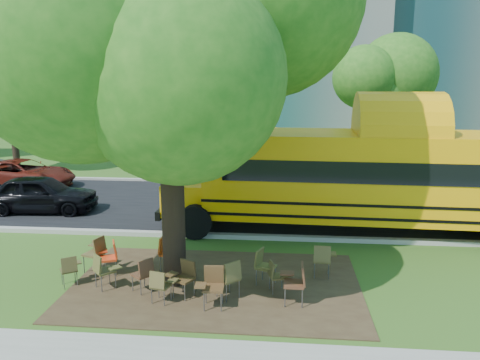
# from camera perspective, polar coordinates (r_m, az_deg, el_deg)

# --- Properties ---
(ground) EXTENTS (160.00, 160.00, 0.00)m
(ground) POSITION_cam_1_polar(r_m,az_deg,el_deg) (12.41, -7.24, -11.45)
(ground) COLOR #2F5119
(ground) RESTS_ON ground
(dirt_patch) EXTENTS (7.00, 4.50, 0.03)m
(dirt_patch) POSITION_cam_1_polar(r_m,az_deg,el_deg) (11.79, -2.90, -12.60)
(dirt_patch) COLOR #382819
(dirt_patch) RESTS_ON ground
(asphalt_road) EXTENTS (80.00, 8.00, 0.04)m
(asphalt_road) POSITION_cam_1_polar(r_m,az_deg,el_deg) (18.93, -2.69, -2.99)
(asphalt_road) COLOR black
(asphalt_road) RESTS_ON ground
(kerb_near) EXTENTS (80.00, 0.25, 0.14)m
(kerb_near) POSITION_cam_1_polar(r_m,az_deg,el_deg) (15.13, -4.79, -6.72)
(kerb_near) COLOR gray
(kerb_near) RESTS_ON ground
(kerb_far) EXTENTS (80.00, 0.25, 0.14)m
(kerb_far) POSITION_cam_1_polar(r_m,az_deg,el_deg) (22.87, -1.28, -0.21)
(kerb_far) COLOR gray
(kerb_far) RESTS_ON ground
(building_main) EXTENTS (38.00, 16.00, 22.00)m
(building_main) POSITION_cam_1_polar(r_m,az_deg,el_deg) (48.65, -7.73, 19.12)
(building_main) COLOR slate
(building_main) RESTS_ON ground
(bg_tree_0) EXTENTS (5.20, 5.20, 7.18)m
(bg_tree_0) POSITION_cam_1_polar(r_m,az_deg,el_deg) (28.16, -26.30, 10.11)
(bg_tree_0) COLOR black
(bg_tree_0) RESTS_ON ground
(bg_tree_2) EXTENTS (4.80, 4.80, 6.62)m
(bg_tree_2) POSITION_cam_1_polar(r_m,az_deg,el_deg) (28.14, -10.48, 10.40)
(bg_tree_2) COLOR black
(bg_tree_2) RESTS_ON ground
(bg_tree_3) EXTENTS (5.60, 5.60, 7.84)m
(bg_tree_3) POSITION_cam_1_polar(r_m,az_deg,el_deg) (25.68, 17.89, 11.72)
(bg_tree_3) COLOR black
(bg_tree_3) RESTS_ON ground
(main_tree) EXTENTS (7.09, 7.09, 9.52)m
(main_tree) POSITION_cam_1_polar(r_m,az_deg,el_deg) (10.98, -8.81, 17.27)
(main_tree) COLOR black
(main_tree) RESTS_ON ground
(school_bus) EXTENTS (13.59, 3.53, 3.30)m
(school_bus) POSITION_cam_1_polar(r_m,az_deg,el_deg) (15.79, 17.85, 0.43)
(school_bus) COLOR orange
(school_bus) RESTS_ON ground
(chair_0) EXTENTS (0.52, 0.66, 0.78)m
(chair_0) POSITION_cam_1_polar(r_m,az_deg,el_deg) (12.26, -20.03, -9.98)
(chair_0) COLOR #493F1F
(chair_0) RESTS_ON ground
(chair_1) EXTENTS (0.76, 0.60, 0.89)m
(chair_1) POSITION_cam_1_polar(r_m,az_deg,el_deg) (11.78, -16.34, -10.28)
(chair_1) COLOR #4E4A21
(chair_1) RESTS_ON ground
(chair_2) EXTENTS (0.58, 0.74, 0.86)m
(chair_2) POSITION_cam_1_polar(r_m,az_deg,el_deg) (11.43, -11.59, -10.84)
(chair_2) COLOR #4C2D1B
(chair_2) RESTS_ON ground
(chair_3) EXTENTS (0.73, 0.57, 0.88)m
(chair_3) POSITION_cam_1_polar(r_m,az_deg,el_deg) (11.07, -6.85, -11.39)
(chair_3) COLOR #463219
(chair_3) RESTS_ON ground
(chair_4) EXTENTS (0.62, 0.48, 0.81)m
(chair_4) POSITION_cam_1_polar(r_m,az_deg,el_deg) (10.81, -9.62, -12.32)
(chair_4) COLOR #4E4421
(chair_4) RESTS_ON ground
(chair_5) EXTENTS (0.62, 0.58, 0.94)m
(chair_5) POSITION_cam_1_polar(r_m,az_deg,el_deg) (10.51, -3.41, -12.41)
(chair_5) COLOR #4E351C
(chair_5) RESTS_ON ground
(chair_6) EXTENTS (0.57, 0.64, 0.97)m
(chair_6) POSITION_cam_1_polar(r_m,az_deg,el_deg) (10.69, 6.92, -11.94)
(chair_6) COLOR #4D2C1B
(chair_6) RESTS_ON ground
(chair_7) EXTENTS (0.57, 0.53, 0.78)m
(chair_7) POSITION_cam_1_polar(r_m,az_deg,el_deg) (11.22, 4.40, -11.33)
(chair_7) COLOR #463E1E
(chair_7) RESTS_ON ground
(chair_8) EXTENTS (0.58, 0.74, 0.96)m
(chair_8) POSITION_cam_1_polar(r_m,az_deg,el_deg) (12.88, -17.12, -8.17)
(chair_8) COLOR brown
(chair_8) RESTS_ON ground
(chair_9) EXTENTS (0.70, 0.62, 0.91)m
(chair_9) POSITION_cam_1_polar(r_m,az_deg,el_deg) (12.58, -15.57, -8.74)
(chair_9) COLOR #BE3614
(chair_9) RESTS_ON ground
(chair_10) EXTENTS (0.55, 0.64, 0.94)m
(chair_10) POSITION_cam_1_polar(r_m,az_deg,el_deg) (12.52, -8.93, -8.43)
(chair_10) COLOR #BA4813
(chair_10) RESTS_ON ground
(chair_11) EXTENTS (0.64, 0.81, 0.94)m
(chair_11) POSITION_cam_1_polar(r_m,az_deg,el_deg) (10.87, -1.19, -11.52)
(chair_11) COLOR #4E4521
(chair_11) RESTS_ON ground
(chair_12) EXTENTS (0.57, 0.73, 0.91)m
(chair_12) POSITION_cam_1_polar(r_m,az_deg,el_deg) (11.57, 2.90, -10.14)
(chair_12) COLOR brown
(chair_12) RESTS_ON ground
(chair_13) EXTENTS (0.61, 0.53, 0.90)m
(chair_13) POSITION_cam_1_polar(r_m,az_deg,el_deg) (12.13, 10.09, -9.27)
(chair_13) COLOR brown
(chair_13) RESTS_ON ground
(black_car) EXTENTS (4.32, 2.02, 1.43)m
(black_car) POSITION_cam_1_polar(r_m,az_deg,el_deg) (19.28, -23.18, -1.56)
(black_car) COLOR black
(black_car) RESTS_ON ground
(bg_car_red) EXTENTS (5.01, 2.75, 1.33)m
(bg_car_red) POSITION_cam_1_polar(r_m,az_deg,el_deg) (23.99, -24.92, 0.68)
(bg_car_red) COLOR #52150E
(bg_car_red) RESTS_ON ground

